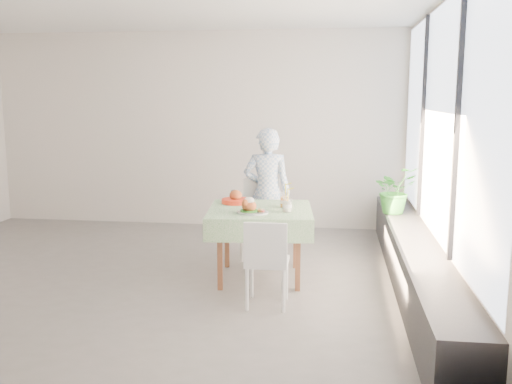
# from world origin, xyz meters

# --- Properties ---
(floor) EXTENTS (6.00, 6.00, 0.00)m
(floor) POSITION_xyz_m (0.00, 0.00, 0.00)
(floor) COLOR #5E5B59
(floor) RESTS_ON ground
(ceiling) EXTENTS (6.00, 6.00, 0.00)m
(ceiling) POSITION_xyz_m (0.00, 0.00, 2.80)
(ceiling) COLOR white
(ceiling) RESTS_ON ground
(wall_back) EXTENTS (6.00, 0.02, 2.80)m
(wall_back) POSITION_xyz_m (0.00, 2.50, 1.40)
(wall_back) COLOR silver
(wall_back) RESTS_ON ground
(wall_right) EXTENTS (0.02, 5.00, 2.80)m
(wall_right) POSITION_xyz_m (3.00, 0.00, 1.40)
(wall_right) COLOR silver
(wall_right) RESTS_ON ground
(window_pane) EXTENTS (0.01, 4.80, 2.18)m
(window_pane) POSITION_xyz_m (2.97, 0.00, 1.65)
(window_pane) COLOR #D1E0F9
(window_pane) RESTS_ON ground
(window_ledge) EXTENTS (0.40, 4.80, 0.50)m
(window_ledge) POSITION_xyz_m (2.80, 0.00, 0.25)
(window_ledge) COLOR black
(window_ledge) RESTS_ON ground
(cafe_table) EXTENTS (1.14, 1.14, 0.74)m
(cafe_table) POSITION_xyz_m (1.25, 0.10, 0.46)
(cafe_table) COLOR brown
(cafe_table) RESTS_ON ground
(chair_far) EXTENTS (0.43, 0.43, 0.91)m
(chair_far) POSITION_xyz_m (1.14, 0.86, 0.28)
(chair_far) COLOR white
(chair_far) RESTS_ON ground
(chair_near) EXTENTS (0.38, 0.38, 0.80)m
(chair_near) POSITION_xyz_m (1.41, -0.68, 0.25)
(chair_near) COLOR white
(chair_near) RESTS_ON ground
(diner) EXTENTS (0.58, 0.40, 1.53)m
(diner) POSITION_xyz_m (1.22, 0.94, 0.76)
(diner) COLOR #82A6D0
(diner) RESTS_ON ground
(main_dish) EXTENTS (0.32, 0.32, 0.16)m
(main_dish) POSITION_xyz_m (1.19, -0.15, 0.80)
(main_dish) COLOR white
(main_dish) RESTS_ON cafe_table
(juice_cup_orange) EXTENTS (0.11, 0.11, 0.30)m
(juice_cup_orange) POSITION_xyz_m (1.49, 0.21, 0.81)
(juice_cup_orange) COLOR white
(juice_cup_orange) RESTS_ON cafe_table
(juice_cup_lemonade) EXTENTS (0.10, 0.10, 0.28)m
(juice_cup_lemonade) POSITION_xyz_m (1.54, -0.02, 0.81)
(juice_cup_lemonade) COLOR white
(juice_cup_lemonade) RESTS_ON cafe_table
(second_dish) EXTENTS (0.31, 0.31, 0.14)m
(second_dish) POSITION_xyz_m (0.95, 0.36, 0.78)
(second_dish) COLOR red
(second_dish) RESTS_ON cafe_table
(potted_plant) EXTENTS (0.66, 0.64, 0.56)m
(potted_plant) POSITION_xyz_m (2.71, 1.25, 0.78)
(potted_plant) COLOR #30842C
(potted_plant) RESTS_ON window_ledge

